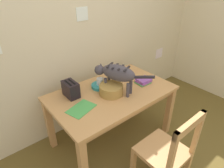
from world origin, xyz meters
name	(u,v)px	position (x,y,z in m)	size (l,w,h in m)	color
wall_rear	(81,34)	(0.00, 1.71, 1.25)	(4.77, 0.11, 2.50)	beige
dining_table	(112,98)	(-0.01, 1.11, 0.64)	(1.40, 0.84, 0.72)	tan
cat	(116,73)	(0.03, 1.08, 0.95)	(0.33, 0.64, 0.33)	#463F44
saucer_bowl	(100,86)	(-0.06, 1.27, 0.74)	(0.21, 0.21, 0.04)	teal
coffee_mug	(100,81)	(-0.05, 1.27, 0.80)	(0.12, 0.08, 0.08)	white
magazine	(81,109)	(-0.45, 1.05, 0.73)	(0.28, 0.18, 0.01)	#4AAA4E
book_stack	(143,81)	(0.42, 1.02, 0.75)	(0.19, 0.16, 0.05)	#50964F
wicker_basket	(111,89)	(-0.05, 1.08, 0.78)	(0.26, 0.26, 0.11)	#A77F3B
toaster	(71,89)	(-0.41, 1.32, 0.81)	(0.12, 0.20, 0.18)	black
wooden_chair_near	(166,152)	(-0.01, 0.30, 0.45)	(0.43, 0.43, 0.92)	tan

